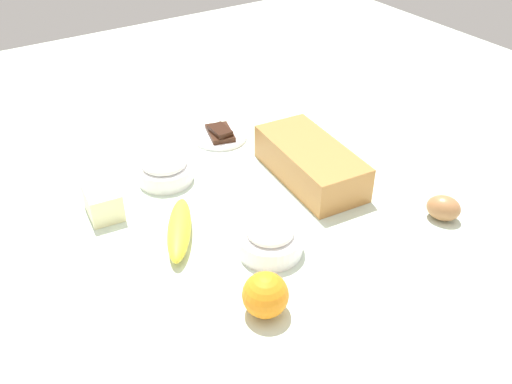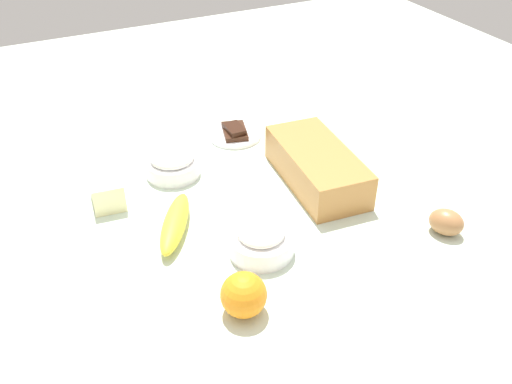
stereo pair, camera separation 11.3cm
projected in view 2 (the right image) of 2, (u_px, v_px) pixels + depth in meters
ground_plane at (256, 212)px, 1.16m from camera, size 2.40×2.40×0.02m
loaf_pan at (317, 165)px, 1.21m from camera, size 0.29×0.15×0.08m
flour_bowl at (261, 240)px, 1.03m from camera, size 0.12×0.12×0.06m
sugar_bowl at (172, 163)px, 1.25m from camera, size 0.12×0.12×0.06m
banana at (175, 223)px, 1.08m from camera, size 0.19×0.13×0.04m
orange_fruit at (244, 295)px, 0.90m from camera, size 0.08×0.08×0.08m
butter_block at (107, 191)px, 1.16m from camera, size 0.10×0.07×0.06m
egg_near_butter at (446, 222)px, 1.08m from camera, size 0.08×0.08×0.05m
chocolate_plate at (235, 133)px, 1.39m from camera, size 0.13×0.13×0.03m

